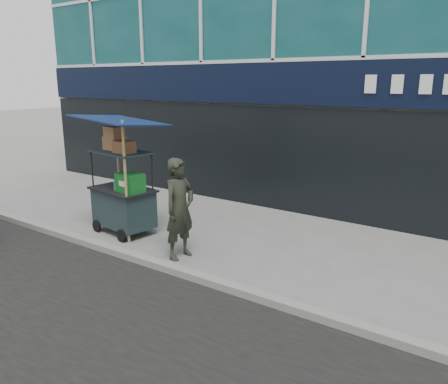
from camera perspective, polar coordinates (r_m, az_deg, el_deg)
The scene contains 4 objects.
ground at distance 7.56m, azimuth -8.68°, elevation -8.92°, with size 80.00×80.00×0.00m, color slate.
curb at distance 7.40m, azimuth -9.77°, elevation -8.97°, with size 80.00×0.18×0.12m, color gray.
vendor_cart at distance 8.82m, azimuth -13.04°, elevation -0.10°, with size 1.87×1.44×2.34m.
vendor_man at distance 7.39m, azimuth -5.81°, elevation -2.20°, with size 0.63×0.42×1.74m, color black.
Camera 1 is at (4.84, -4.99, 2.96)m, focal length 35.00 mm.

